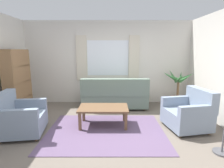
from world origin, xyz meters
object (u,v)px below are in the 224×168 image
armchair_left (18,118)px  coffee_table (103,109)px  potted_plant (176,92)px  armchair_right (188,113)px  couch (114,96)px  bookshelf (18,81)px

armchair_left → coffee_table: (1.68, 0.42, 0.03)m
coffee_table → potted_plant: potted_plant is taller
potted_plant → armchair_right: bearing=-101.4°
couch → armchair_left: bearing=40.9°
couch → coffee_table: (-0.27, -1.27, 0.01)m
armchair_right → bookshelf: 4.30m
couch → coffee_table: 1.30m
armchair_right → bookshelf: bearing=-114.7°
armchair_left → potted_plant: bearing=-72.4°
coffee_table → armchair_left: bearing=-165.8°
armchair_right → potted_plant: 1.66m
coffee_table → potted_plant: 2.63m
armchair_right → bookshelf: size_ratio=0.57×
armchair_right → coffee_table: 1.87m
armchair_left → potted_plant: (3.87, 1.89, 0.09)m
potted_plant → bookshelf: bearing=-172.4°
bookshelf → armchair_right: bearing=76.1°
coffee_table → potted_plant: bearing=33.7°
armchair_right → coffee_table: (-1.86, 0.16, 0.03)m
couch → bookshelf: bearing=9.0°
armchair_right → potted_plant: potted_plant is taller
armchair_right → couch: bearing=-142.8°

